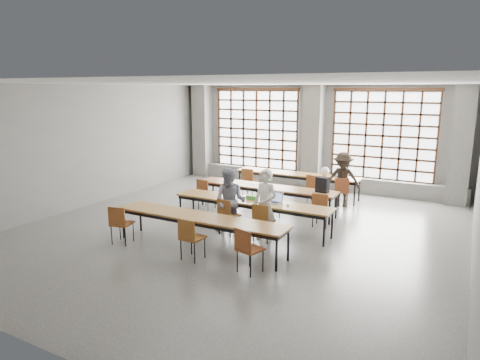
{
  "coord_description": "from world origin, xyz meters",
  "views": [
    {
      "loc": [
        4.79,
        -8.68,
        3.39
      ],
      "look_at": [
        -0.19,
        0.4,
        1.16
      ],
      "focal_mm": 32.0,
      "sensor_mm": 36.0,
      "label": 1
    }
  ],
  "objects_px": {
    "mouse": "(288,205)",
    "chair_mid_left": "(205,191)",
    "chair_back_left": "(249,179)",
    "backpack": "(322,185)",
    "chair_near_right": "(247,246)",
    "plastic_bag": "(325,171)",
    "student_female": "(230,201)",
    "student_male": "(265,205)",
    "green_box": "(251,198)",
    "chair_near_left": "(120,221)",
    "laptop_back": "(340,175)",
    "chair_back_mid": "(314,186)",
    "chair_mid_right": "(321,207)",
    "chair_front_right": "(262,219)",
    "phone": "(256,202)",
    "laptop_front": "(275,200)",
    "desk_row_c": "(252,203)",
    "desk_row_d": "(200,219)",
    "desk_row_b": "(266,188)",
    "chair_mid_centre": "(269,199)",
    "red_pouch": "(122,221)",
    "chair_front_left": "(227,213)",
    "chair_back_right": "(342,189)",
    "desk_row_a": "(297,175)",
    "chair_near_mid": "(190,235)",
    "student_back": "(342,179)"
  },
  "relations": [
    {
      "from": "green_box",
      "to": "plastic_bag",
      "type": "relative_size",
      "value": 0.87
    },
    {
      "from": "chair_mid_centre",
      "to": "desk_row_a",
      "type": "bearing_deg",
      "value": 95.62
    },
    {
      "from": "desk_row_c",
      "to": "mouse",
      "type": "distance_m",
      "value": 0.95
    },
    {
      "from": "laptop_back",
      "to": "mouse",
      "type": "height_order",
      "value": "laptop_back"
    },
    {
      "from": "chair_near_right",
      "to": "phone",
      "type": "bearing_deg",
      "value": 112.56
    },
    {
      "from": "chair_mid_centre",
      "to": "chair_front_right",
      "type": "distance_m",
      "value": 1.69
    },
    {
      "from": "desk_row_d",
      "to": "chair_back_mid",
      "type": "distance_m",
      "value": 4.79
    },
    {
      "from": "chair_back_mid",
      "to": "green_box",
      "type": "bearing_deg",
      "value": -101.26
    },
    {
      "from": "chair_mid_right",
      "to": "chair_near_left",
      "type": "distance_m",
      "value": 4.78
    },
    {
      "from": "mouse",
      "to": "phone",
      "type": "height_order",
      "value": "mouse"
    },
    {
      "from": "green_box",
      "to": "chair_mid_left",
      "type": "bearing_deg",
      "value": 155.55
    },
    {
      "from": "desk_row_d",
      "to": "red_pouch",
      "type": "bearing_deg",
      "value": -162.07
    },
    {
      "from": "desk_row_a",
      "to": "laptop_front",
      "type": "distance_m",
      "value": 3.65
    },
    {
      "from": "mouse",
      "to": "chair_mid_left",
      "type": "bearing_deg",
      "value": 161.56
    },
    {
      "from": "backpack",
      "to": "plastic_bag",
      "type": "xyz_separation_m",
      "value": [
        -0.59,
        2.08,
        -0.06
      ]
    },
    {
      "from": "desk_row_d",
      "to": "student_male",
      "type": "xyz_separation_m",
      "value": [
        0.99,
        1.17,
        0.15
      ]
    },
    {
      "from": "student_back",
      "to": "chair_back_mid",
      "type": "bearing_deg",
      "value": 175.49
    },
    {
      "from": "chair_near_right",
      "to": "plastic_bag",
      "type": "relative_size",
      "value": 3.08
    },
    {
      "from": "plastic_bag",
      "to": "red_pouch",
      "type": "relative_size",
      "value": 1.43
    },
    {
      "from": "student_male",
      "to": "chair_front_right",
      "type": "bearing_deg",
      "value": -78.58
    },
    {
      "from": "student_male",
      "to": "chair_mid_left",
      "type": "bearing_deg",
      "value": 162.4
    },
    {
      "from": "phone",
      "to": "laptop_front",
      "type": "bearing_deg",
      "value": 28.82
    },
    {
      "from": "chair_mid_centre",
      "to": "chair_near_right",
      "type": "height_order",
      "value": "same"
    },
    {
      "from": "desk_row_a",
      "to": "chair_mid_left",
      "type": "relative_size",
      "value": 4.55
    },
    {
      "from": "laptop_back",
      "to": "phone",
      "type": "xyz_separation_m",
      "value": [
        -0.92,
        -3.87,
        -0.05
      ]
    },
    {
      "from": "desk_row_d",
      "to": "plastic_bag",
      "type": "bearing_deg",
      "value": 79.15
    },
    {
      "from": "desk_row_c",
      "to": "desk_row_d",
      "type": "bearing_deg",
      "value": -103.09
    },
    {
      "from": "chair_mid_centre",
      "to": "chair_near_mid",
      "type": "distance_m",
      "value": 3.26
    },
    {
      "from": "desk_row_b",
      "to": "chair_near_left",
      "type": "bearing_deg",
      "value": -113.7
    },
    {
      "from": "chair_mid_right",
      "to": "chair_front_right",
      "type": "height_order",
      "value": "same"
    },
    {
      "from": "desk_row_b",
      "to": "desk_row_c",
      "type": "relative_size",
      "value": 1.0
    },
    {
      "from": "chair_mid_left",
      "to": "chair_back_right",
      "type": "bearing_deg",
      "value": 31.9
    },
    {
      "from": "chair_near_left",
      "to": "laptop_back",
      "type": "relative_size",
      "value": 2.2
    },
    {
      "from": "chair_back_mid",
      "to": "chair_front_left",
      "type": "bearing_deg",
      "value": -103.14
    },
    {
      "from": "laptop_back",
      "to": "green_box",
      "type": "height_order",
      "value": "laptop_back"
    },
    {
      "from": "chair_back_mid",
      "to": "laptop_back",
      "type": "relative_size",
      "value": 2.2
    },
    {
      "from": "chair_mid_left",
      "to": "backpack",
      "type": "distance_m",
      "value": 3.3
    },
    {
      "from": "desk_row_b",
      "to": "chair_mid_centre",
      "type": "distance_m",
      "value": 0.74
    },
    {
      "from": "desk_row_d",
      "to": "student_female",
      "type": "height_order",
      "value": "student_female"
    },
    {
      "from": "chair_back_right",
      "to": "chair_back_left",
      "type": "bearing_deg",
      "value": -179.94
    },
    {
      "from": "laptop_back",
      "to": "green_box",
      "type": "xyz_separation_m",
      "value": [
        -1.15,
        -3.69,
        -0.02
      ]
    },
    {
      "from": "chair_back_right",
      "to": "chair_mid_right",
      "type": "distance_m",
      "value": 2.08
    },
    {
      "from": "laptop_front",
      "to": "mouse",
      "type": "xyz_separation_m",
      "value": [
        0.39,
        -0.13,
        -0.04
      ]
    },
    {
      "from": "chair_back_mid",
      "to": "chair_front_right",
      "type": "xyz_separation_m",
      "value": [
        0.06,
        -3.66,
        0.0
      ]
    },
    {
      "from": "desk_row_c",
      "to": "chair_near_right",
      "type": "bearing_deg",
      "value": -64.56
    },
    {
      "from": "desk_row_b",
      "to": "laptop_front",
      "type": "distance_m",
      "value": 1.75
    },
    {
      "from": "chair_back_left",
      "to": "backpack",
      "type": "height_order",
      "value": "backpack"
    },
    {
      "from": "chair_front_right",
      "to": "chair_near_right",
      "type": "height_order",
      "value": "same"
    },
    {
      "from": "backpack",
      "to": "student_female",
      "type": "bearing_deg",
      "value": -118.53
    },
    {
      "from": "chair_back_mid",
      "to": "chair_mid_centre",
      "type": "height_order",
      "value": "same"
    }
  ]
}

